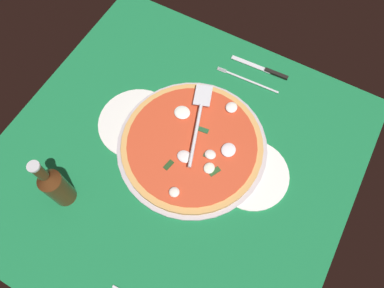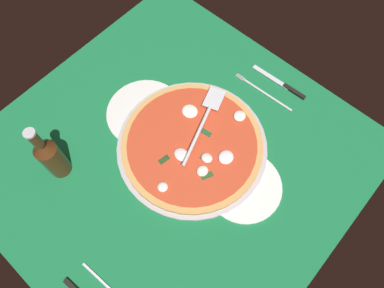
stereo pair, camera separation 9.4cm
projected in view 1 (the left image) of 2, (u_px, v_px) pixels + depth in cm
name	position (u px, v px, depth cm)	size (l,w,h in cm)	color
ground_plane	(175.00, 161.00, 101.37)	(95.72, 95.72, 0.80)	#186F3B
pizza_pan	(192.00, 146.00, 102.15)	(42.53, 42.53, 1.18)	#B7AEB6
dinner_plate_left	(137.00, 123.00, 105.38)	(22.77, 22.77, 1.00)	silver
dinner_plate_right	(251.00, 174.00, 98.72)	(20.67, 20.67, 1.00)	white
pizza	(192.00, 144.00, 100.88)	(39.90, 39.90, 2.63)	tan
pizza_server	(198.00, 121.00, 101.52)	(11.42, 25.92, 1.00)	silver
place_setting_far	(256.00, 75.00, 112.59)	(21.22, 14.24, 1.40)	silver
beer_bottle	(55.00, 186.00, 88.62)	(5.85, 5.85, 22.48)	#4C2912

